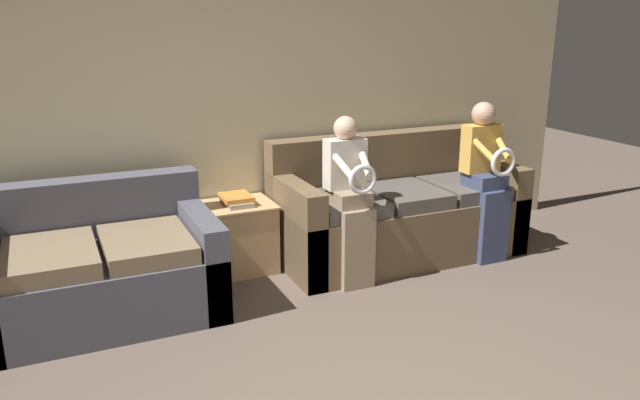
# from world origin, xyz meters

# --- Properties ---
(wall_back) EXTENTS (6.65, 0.06, 2.55)m
(wall_back) POSITION_xyz_m (0.00, 2.95, 1.27)
(wall_back) COLOR beige
(wall_back) RESTS_ON ground_plane
(couch_main) EXTENTS (1.97, 0.87, 0.96)m
(couch_main) POSITION_xyz_m (1.38, 2.48, 0.35)
(couch_main) COLOR brown
(couch_main) RESTS_ON ground_plane
(couch_side) EXTENTS (1.47, 0.96, 0.84)m
(couch_side) POSITION_xyz_m (-0.94, 2.34, 0.31)
(couch_side) COLOR #4C4C56
(couch_side) RESTS_ON ground_plane
(child_left_seated) EXTENTS (0.30, 0.37, 1.22)m
(child_left_seated) POSITION_xyz_m (0.78, 2.12, 0.68)
(child_left_seated) COLOR gray
(child_left_seated) RESTS_ON ground_plane
(child_right_seated) EXTENTS (0.31, 0.38, 1.25)m
(child_right_seated) POSITION_xyz_m (1.98, 2.12, 0.70)
(child_right_seated) COLOR #384260
(child_right_seated) RESTS_ON ground_plane
(side_shelf) EXTENTS (0.53, 0.46, 0.53)m
(side_shelf) POSITION_xyz_m (0.10, 2.67, 0.27)
(side_shelf) COLOR tan
(side_shelf) RESTS_ON ground_plane
(book_stack) EXTENTS (0.22, 0.32, 0.07)m
(book_stack) POSITION_xyz_m (0.09, 2.67, 0.57)
(book_stack) COLOR gray
(book_stack) RESTS_ON side_shelf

